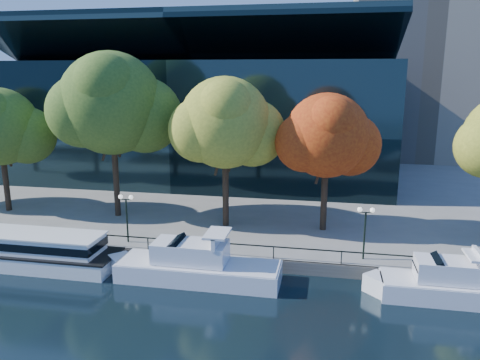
% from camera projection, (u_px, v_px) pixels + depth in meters
% --- Properties ---
extents(ground, '(160.00, 160.00, 0.00)m').
position_uv_depth(ground, '(132.00, 278.00, 34.22)').
color(ground, black).
rests_on(ground, ground).
extents(promenade, '(90.00, 67.08, 1.00)m').
position_uv_depth(promenade, '(233.00, 171.00, 68.89)').
color(promenade, slate).
rests_on(promenade, ground).
extents(railing, '(88.20, 0.08, 0.99)m').
position_uv_depth(railing, '(148.00, 238.00, 36.89)').
color(railing, black).
rests_on(railing, promenade).
extents(convention_building, '(50.00, 24.57, 21.43)m').
position_uv_depth(convention_building, '(198.00, 119.00, 63.44)').
color(convention_building, black).
rests_on(convention_building, ground).
extents(tour_boat, '(17.12, 3.82, 3.25)m').
position_uv_depth(tour_boat, '(16.00, 248.00, 36.41)').
color(tour_boat, white).
rests_on(tour_boat, ground).
extents(cruiser_near, '(13.04, 3.36, 3.78)m').
position_uv_depth(cruiser_near, '(192.00, 265.00, 33.67)').
color(cruiser_near, silver).
rests_on(cruiser_near, ground).
extents(cruiser_far, '(10.78, 2.99, 3.52)m').
position_uv_depth(cruiser_far, '(449.00, 284.00, 30.78)').
color(cruiser_far, silver).
rests_on(cruiser_far, ground).
extents(tree_1, '(9.48, 7.78, 12.31)m').
position_uv_depth(tree_1, '(1.00, 128.00, 45.64)').
color(tree_1, black).
rests_on(tree_1, promenade).
extents(tree_2, '(11.97, 9.82, 15.68)m').
position_uv_depth(tree_2, '(113.00, 106.00, 43.41)').
color(tree_2, black).
rests_on(tree_2, promenade).
extents(tree_3, '(10.05, 8.25, 13.43)m').
position_uv_depth(tree_3, '(227.00, 125.00, 40.76)').
color(tree_3, black).
rests_on(tree_3, promenade).
extents(tree_4, '(9.08, 7.44, 12.07)m').
position_uv_depth(tree_4, '(328.00, 138.00, 39.85)').
color(tree_4, black).
rests_on(tree_4, promenade).
extents(lamp_1, '(1.26, 0.36, 4.03)m').
position_uv_depth(lamp_1, '(126.00, 207.00, 38.04)').
color(lamp_1, black).
rests_on(lamp_1, promenade).
extents(lamp_2, '(1.26, 0.36, 4.03)m').
position_uv_depth(lamp_2, '(365.00, 221.00, 34.53)').
color(lamp_2, black).
rests_on(lamp_2, promenade).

